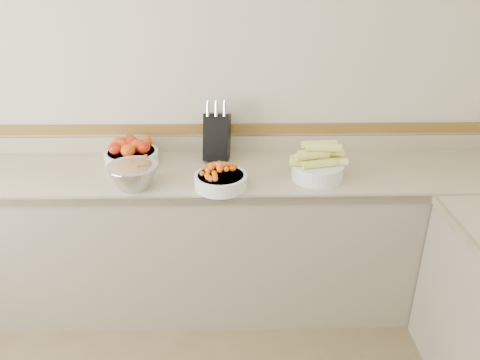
{
  "coord_description": "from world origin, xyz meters",
  "views": [
    {
      "loc": [
        0.31,
        -0.78,
        2.02
      ],
      "look_at": [
        0.35,
        1.35,
        1.0
      ],
      "focal_mm": 35.0,
      "sensor_mm": 36.0,
      "label": 1
    }
  ],
  "objects_px": {
    "tomato_bowl": "(131,153)",
    "cherry_tomato_bowl": "(221,179)",
    "rhubarb_bowl": "(133,173)",
    "knife_block": "(217,136)",
    "corn_bowl": "(318,166)"
  },
  "relations": [
    {
      "from": "tomato_bowl",
      "to": "cherry_tomato_bowl",
      "type": "distance_m",
      "value": 0.62
    },
    {
      "from": "tomato_bowl",
      "to": "rhubarb_bowl",
      "type": "xyz_separation_m",
      "value": [
        0.07,
        -0.31,
        0.01
      ]
    },
    {
      "from": "cherry_tomato_bowl",
      "to": "rhubarb_bowl",
      "type": "xyz_separation_m",
      "value": [
        -0.47,
        0.02,
        0.03
      ]
    },
    {
      "from": "knife_block",
      "to": "corn_bowl",
      "type": "distance_m",
      "value": 0.64
    },
    {
      "from": "knife_block",
      "to": "cherry_tomato_bowl",
      "type": "relative_size",
      "value": 1.28
    },
    {
      "from": "tomato_bowl",
      "to": "cherry_tomato_bowl",
      "type": "bearing_deg",
      "value": -31.01
    },
    {
      "from": "tomato_bowl",
      "to": "rhubarb_bowl",
      "type": "distance_m",
      "value": 0.31
    },
    {
      "from": "cherry_tomato_bowl",
      "to": "rhubarb_bowl",
      "type": "distance_m",
      "value": 0.47
    },
    {
      "from": "tomato_bowl",
      "to": "corn_bowl",
      "type": "distance_m",
      "value": 1.09
    },
    {
      "from": "tomato_bowl",
      "to": "rhubarb_bowl",
      "type": "height_order",
      "value": "same"
    },
    {
      "from": "knife_block",
      "to": "corn_bowl",
      "type": "height_order",
      "value": "knife_block"
    },
    {
      "from": "rhubarb_bowl",
      "to": "knife_block",
      "type": "bearing_deg",
      "value": 41.37
    },
    {
      "from": "corn_bowl",
      "to": "rhubarb_bowl",
      "type": "bearing_deg",
      "value": -174.81
    },
    {
      "from": "rhubarb_bowl",
      "to": "cherry_tomato_bowl",
      "type": "bearing_deg",
      "value": -1.97
    },
    {
      "from": "knife_block",
      "to": "rhubarb_bowl",
      "type": "bearing_deg",
      "value": -138.63
    }
  ]
}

